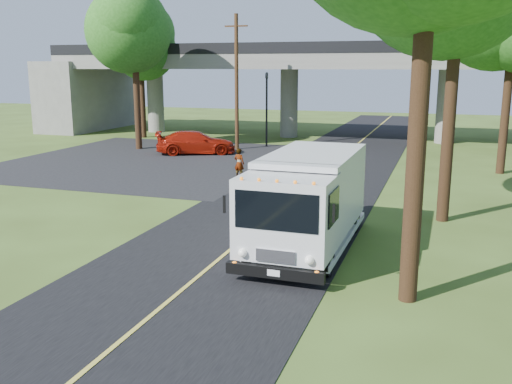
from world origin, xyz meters
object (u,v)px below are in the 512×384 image
at_px(utility_pole, 237,82).
at_px(tree_left_far, 141,42).
at_px(traffic_signal, 267,101).
at_px(red_sedan, 196,143).
at_px(pedestrian, 239,163).
at_px(step_van, 308,199).
at_px(tree_left_lot, 135,31).

height_order(utility_pole, tree_left_far, tree_left_far).
distance_m(traffic_signal, red_sedan, 6.34).
bearing_deg(pedestrian, step_van, 130.75).
height_order(traffic_signal, utility_pole, utility_pole).
bearing_deg(pedestrian, utility_pole, -58.77).
relative_size(step_van, red_sedan, 1.38).
relative_size(utility_pole, red_sedan, 1.75).
height_order(utility_pole, step_van, utility_pole).
relative_size(utility_pole, pedestrian, 5.87).
bearing_deg(tree_left_far, utility_pole, -22.43).
relative_size(traffic_signal, pedestrian, 3.39).
relative_size(step_van, pedestrian, 4.61).
height_order(traffic_signal, red_sedan, traffic_signal).
relative_size(traffic_signal, utility_pole, 0.58).
xyz_separation_m(traffic_signal, utility_pole, (-1.50, -2.00, 1.40)).
distance_m(traffic_signal, tree_left_lot, 10.01).
xyz_separation_m(traffic_signal, tree_left_lot, (-7.79, -4.16, 4.70)).
relative_size(tree_left_lot, red_sedan, 2.04).
distance_m(traffic_signal, tree_left_far, 11.75).
distance_m(step_van, pedestrian, 11.85).
relative_size(utility_pole, tree_left_lot, 0.86).
xyz_separation_m(step_van, red_sedan, (-11.52, 17.02, -0.86)).
bearing_deg(tree_left_lot, traffic_signal, 28.11).
xyz_separation_m(traffic_signal, step_van, (8.20, -21.83, -1.59)).
xyz_separation_m(tree_left_lot, pedestrian, (9.99, -7.48, -7.14)).
distance_m(utility_pole, tree_left_lot, 7.43).
distance_m(traffic_signal, step_van, 23.38).
relative_size(traffic_signal, tree_left_far, 0.53).
bearing_deg(step_van, traffic_signal, 111.09).
bearing_deg(utility_pole, pedestrian, -69.02).
height_order(step_van, red_sedan, step_van).
bearing_deg(step_van, red_sedan, 124.59).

